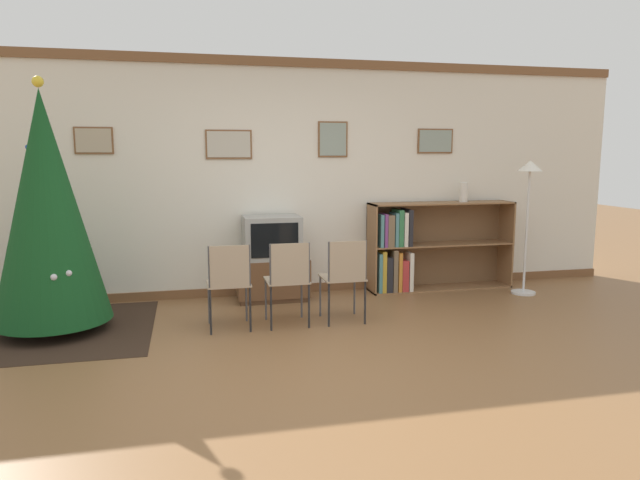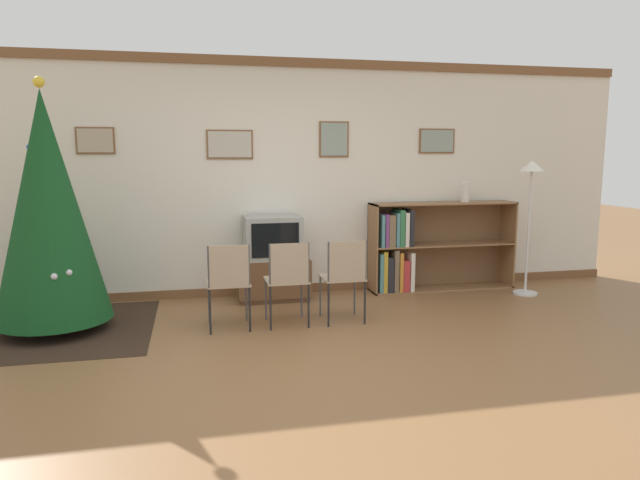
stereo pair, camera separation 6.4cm
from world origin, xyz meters
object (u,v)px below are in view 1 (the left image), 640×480
object	(u,v)px
tv_console	(272,279)
bookshelf	(415,249)
folding_chair_left	(229,281)
television	(272,237)
standing_lamp	(529,192)
vase	(464,192)
christmas_tree	(47,208)
folding_chair_right	(345,275)
folding_chair_center	(288,278)

from	to	relation	value
tv_console	bookshelf	xyz separation A→B (m)	(1.74, 0.07, 0.27)
tv_console	bookshelf	distance (m)	1.76
folding_chair_left	television	bearing A→B (deg)	62.32
folding_chair_left	standing_lamp	bearing A→B (deg)	10.57
folding_chair_left	standing_lamp	xyz separation A→B (m)	(3.48, 0.65, 0.72)
bookshelf	vase	size ratio (longest dim) A/B	7.42
christmas_tree	standing_lamp	size ratio (longest dim) A/B	1.48
christmas_tree	folding_chair_right	distance (m)	2.80
folding_chair_center	vase	size ratio (longest dim) A/B	3.42
bookshelf	standing_lamp	world-z (taller)	standing_lamp
television	christmas_tree	bearing A→B (deg)	-161.63
bookshelf	standing_lamp	xyz separation A→B (m)	(1.18, -0.48, 0.69)
tv_console	folding_chair_left	size ratio (longest dim) A/B	0.98
tv_console	folding_chair_right	size ratio (longest dim) A/B	0.98
tv_console	folding_chair_left	world-z (taller)	folding_chair_left
bookshelf	folding_chair_right	bearing A→B (deg)	-136.44
vase	folding_chair_left	bearing A→B (deg)	-158.72
standing_lamp	christmas_tree	bearing A→B (deg)	-176.56
standing_lamp	folding_chair_center	bearing A→B (deg)	-167.49
folding_chair_left	tv_console	bearing A→B (deg)	62.38
folding_chair_center	vase	distance (m)	2.71
bookshelf	standing_lamp	size ratio (longest dim) A/B	1.14
christmas_tree	tv_console	size ratio (longest dim) A/B	2.87
christmas_tree	tv_console	world-z (taller)	christmas_tree
tv_console	folding_chair_right	xyz separation A→B (m)	(0.55, -1.06, 0.24)
folding_chair_left	folding_chair_center	bearing A→B (deg)	0.00
television	vase	world-z (taller)	vase
tv_console	bookshelf	world-z (taller)	bookshelf
standing_lamp	bookshelf	bearing A→B (deg)	157.92
christmas_tree	folding_chair_right	world-z (taller)	christmas_tree
bookshelf	vase	xyz separation A→B (m)	(0.62, 0.00, 0.67)
christmas_tree	standing_lamp	world-z (taller)	christmas_tree
television	vase	size ratio (longest dim) A/B	2.62
folding_chair_left	folding_chair_center	size ratio (longest dim) A/B	1.00
television	folding_chair_center	distance (m)	1.08
bookshelf	folding_chair_center	bearing A→B (deg)	-147.03
folding_chair_center	bookshelf	distance (m)	2.07
television	folding_chair_right	bearing A→B (deg)	-62.32
christmas_tree	standing_lamp	distance (m)	5.07
christmas_tree	tv_console	bearing A→B (deg)	18.43
folding_chair_center	standing_lamp	size ratio (longest dim) A/B	0.53
bookshelf	standing_lamp	bearing A→B (deg)	-22.08
tv_console	television	bearing A→B (deg)	-90.00
folding_chair_center	vase	world-z (taller)	vase
tv_console	vase	size ratio (longest dim) A/B	3.34
television	bookshelf	distance (m)	1.75
tv_console	vase	xyz separation A→B (m)	(2.36, 0.08, 0.94)
folding_chair_center	folding_chair_left	bearing A→B (deg)	180.00
tv_console	folding_chair_center	xyz separation A→B (m)	(0.00, -1.06, 0.24)
bookshelf	vase	bearing A→B (deg)	0.38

